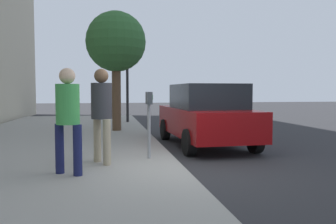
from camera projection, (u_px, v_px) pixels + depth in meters
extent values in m
plane|color=#2B2B2D|center=(182.00, 172.00, 6.66)|extent=(80.00, 80.00, 0.00)
cube|color=gray|center=(18.00, 175.00, 6.13)|extent=(28.00, 6.00, 0.15)
cylinder|color=gray|center=(149.00, 131.00, 7.24)|extent=(0.07, 0.07, 1.15)
cube|color=#383D42|center=(149.00, 98.00, 7.10)|extent=(0.16, 0.11, 0.26)
cube|color=#383D42|center=(148.00, 98.00, 7.30)|extent=(0.16, 0.11, 0.26)
cube|color=#268C33|center=(152.00, 97.00, 7.11)|extent=(0.10, 0.01, 0.10)
cube|color=#268C33|center=(151.00, 97.00, 7.31)|extent=(0.10, 0.01, 0.10)
cylinder|color=tan|center=(97.00, 140.00, 6.90)|extent=(0.15, 0.15, 0.88)
cylinder|color=tan|center=(107.00, 142.00, 6.58)|extent=(0.15, 0.15, 0.88)
cylinder|color=#333338|center=(102.00, 101.00, 6.69)|extent=(0.41, 0.41, 0.70)
sphere|color=brown|center=(101.00, 76.00, 6.66)|extent=(0.28, 0.28, 0.28)
cylinder|color=#191E4C|center=(60.00, 149.00, 5.92)|extent=(0.15, 0.15, 0.86)
cylinder|color=#191E4C|center=(78.00, 150.00, 5.75)|extent=(0.15, 0.15, 0.86)
cylinder|color=green|center=(68.00, 104.00, 5.79)|extent=(0.40, 0.40, 0.68)
sphere|color=beige|center=(67.00, 76.00, 5.76)|extent=(0.27, 0.27, 0.27)
cube|color=maroon|center=(205.00, 121.00, 9.88)|extent=(4.47, 2.00, 0.76)
cube|color=black|center=(207.00, 96.00, 9.64)|extent=(2.26, 1.77, 0.68)
cylinder|color=black|center=(165.00, 130.00, 11.11)|extent=(0.67, 0.24, 0.66)
cylinder|color=black|center=(216.00, 128.00, 11.48)|extent=(0.67, 0.24, 0.66)
cylinder|color=black|center=(189.00, 142.00, 8.32)|extent=(0.67, 0.24, 0.66)
cylinder|color=black|center=(255.00, 140.00, 8.69)|extent=(0.67, 0.24, 0.66)
cylinder|color=brown|center=(116.00, 95.00, 12.39)|extent=(0.32, 0.32, 2.56)
sphere|color=#2F6430|center=(116.00, 42.00, 12.27)|extent=(2.15, 2.15, 2.15)
cylinder|color=black|center=(127.00, 83.00, 15.80)|extent=(0.12, 0.12, 3.60)
cube|color=black|center=(132.00, 54.00, 15.75)|extent=(0.24, 0.20, 0.76)
sphere|color=red|center=(134.00, 48.00, 15.76)|extent=(0.14, 0.14, 0.14)
sphere|color=orange|center=(134.00, 54.00, 15.77)|extent=(0.14, 0.14, 0.14)
sphere|color=green|center=(134.00, 59.00, 15.78)|extent=(0.14, 0.14, 0.14)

